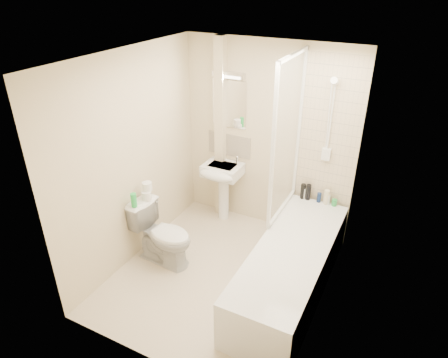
% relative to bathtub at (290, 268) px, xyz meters
% --- Properties ---
extents(floor, '(2.50, 2.50, 0.00)m').
position_rel_bathtub_xyz_m(floor, '(-0.75, -0.14, -0.29)').
color(floor, beige).
rests_on(floor, ground).
extents(wall_back, '(2.20, 0.02, 2.40)m').
position_rel_bathtub_xyz_m(wall_back, '(-0.75, 1.11, 0.91)').
color(wall_back, beige).
rests_on(wall_back, ground).
extents(wall_left, '(0.02, 2.50, 2.40)m').
position_rel_bathtub_xyz_m(wall_left, '(-1.85, -0.14, 0.91)').
color(wall_left, beige).
rests_on(wall_left, ground).
extents(wall_right, '(0.02, 2.50, 2.40)m').
position_rel_bathtub_xyz_m(wall_right, '(0.35, -0.14, 0.91)').
color(wall_right, beige).
rests_on(wall_right, ground).
extents(ceiling, '(2.20, 2.50, 0.02)m').
position_rel_bathtub_xyz_m(ceiling, '(-0.75, -0.14, 2.11)').
color(ceiling, white).
rests_on(ceiling, wall_back).
extents(tile_back, '(0.70, 0.01, 1.75)m').
position_rel_bathtub_xyz_m(tile_back, '(0.00, 1.10, 1.14)').
color(tile_back, beige).
rests_on(tile_back, wall_back).
extents(tile_right, '(0.01, 2.10, 1.75)m').
position_rel_bathtub_xyz_m(tile_right, '(0.34, 0.00, 1.14)').
color(tile_right, beige).
rests_on(tile_right, wall_right).
extents(pipe_boxing, '(0.12, 0.12, 2.40)m').
position_rel_bathtub_xyz_m(pipe_boxing, '(-1.37, 1.05, 0.91)').
color(pipe_boxing, beige).
rests_on(pipe_boxing, ground).
extents(splashback, '(0.60, 0.02, 0.30)m').
position_rel_bathtub_xyz_m(splashback, '(-1.27, 1.10, 0.74)').
color(splashback, beige).
rests_on(splashback, wall_back).
extents(mirror, '(0.46, 0.01, 0.60)m').
position_rel_bathtub_xyz_m(mirror, '(-1.27, 1.10, 1.29)').
color(mirror, white).
rests_on(mirror, wall_back).
extents(strip_light, '(0.42, 0.07, 0.07)m').
position_rel_bathtub_xyz_m(strip_light, '(-1.27, 1.07, 1.66)').
color(strip_light, silver).
rests_on(strip_light, wall_back).
extents(bathtub, '(0.70, 2.10, 0.55)m').
position_rel_bathtub_xyz_m(bathtub, '(0.00, 0.00, 0.00)').
color(bathtub, white).
rests_on(bathtub, ground).
extents(shower_screen, '(0.04, 0.92, 1.80)m').
position_rel_bathtub_xyz_m(shower_screen, '(-0.35, 0.66, 1.16)').
color(shower_screen, white).
rests_on(shower_screen, bathtub).
extents(shower_fixture, '(0.10, 0.16, 0.99)m').
position_rel_bathtub_xyz_m(shower_fixture, '(-0.00, 1.05, 1.26)').
color(shower_fixture, white).
rests_on(shower_fixture, wall_back).
extents(pedestal_sink, '(0.49, 0.46, 0.94)m').
position_rel_bathtub_xyz_m(pedestal_sink, '(-1.27, 0.87, 0.37)').
color(pedestal_sink, white).
rests_on(pedestal_sink, ground).
extents(bottle_black_a, '(0.06, 0.06, 0.19)m').
position_rel_bathtub_xyz_m(bottle_black_a, '(-0.21, 1.02, 0.36)').
color(bottle_black_a, black).
rests_on(bottle_black_a, bathtub).
extents(bottle_white_a, '(0.05, 0.05, 0.14)m').
position_rel_bathtub_xyz_m(bottle_white_a, '(-0.20, 1.02, 0.33)').
color(bottle_white_a, white).
rests_on(bottle_white_a, bathtub).
extents(bottle_black_b, '(0.06, 0.06, 0.20)m').
position_rel_bathtub_xyz_m(bottle_black_b, '(-0.15, 1.02, 0.36)').
color(bottle_black_b, black).
rests_on(bottle_black_b, bathtub).
extents(bottle_blue, '(0.05, 0.05, 0.12)m').
position_rel_bathtub_xyz_m(bottle_blue, '(-0.01, 1.02, 0.32)').
color(bottle_blue, navy).
rests_on(bottle_blue, bathtub).
extents(bottle_cream, '(0.07, 0.07, 0.18)m').
position_rel_bathtub_xyz_m(bottle_cream, '(0.08, 1.02, 0.35)').
color(bottle_cream, beige).
rests_on(bottle_cream, bathtub).
extents(bottle_white_b, '(0.05, 0.05, 0.12)m').
position_rel_bathtub_xyz_m(bottle_white_b, '(0.10, 1.02, 0.32)').
color(bottle_white_b, silver).
rests_on(bottle_white_b, bathtub).
extents(bottle_green, '(0.06, 0.06, 0.08)m').
position_rel_bathtub_xyz_m(bottle_green, '(0.18, 1.02, 0.30)').
color(bottle_green, green).
rests_on(bottle_green, bathtub).
extents(toilet, '(0.53, 0.79, 0.74)m').
position_rel_bathtub_xyz_m(toilet, '(-1.47, -0.20, 0.08)').
color(toilet, white).
rests_on(toilet, ground).
extents(toilet_roll_lower, '(0.11, 0.11, 0.10)m').
position_rel_bathtub_xyz_m(toilet_roll_lower, '(-1.70, -0.14, 0.50)').
color(toilet_roll_lower, white).
rests_on(toilet_roll_lower, toilet).
extents(toilet_roll_upper, '(0.11, 0.11, 0.10)m').
position_rel_bathtub_xyz_m(toilet_roll_upper, '(-1.71, -0.10, 0.60)').
color(toilet_roll_upper, white).
rests_on(toilet_roll_upper, toilet_roll_lower).
extents(green_bottle, '(0.07, 0.07, 0.16)m').
position_rel_bathtub_xyz_m(green_bottle, '(-1.73, -0.32, 0.53)').
color(green_bottle, green).
rests_on(green_bottle, toilet).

